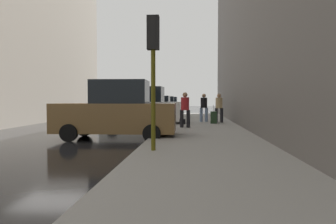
# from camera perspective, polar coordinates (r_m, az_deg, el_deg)

# --- Properties ---
(ground_plane) EXTENTS (120.00, 120.00, 0.00)m
(ground_plane) POSITION_cam_1_polar(r_m,az_deg,el_deg) (13.57, -19.96, -4.36)
(ground_plane) COLOR black
(sidewalk) EXTENTS (4.00, 40.00, 0.15)m
(sidewalk) POSITION_cam_1_polar(r_m,az_deg,el_deg) (12.38, 6.34, -4.51)
(sidewalk) COLOR gray
(sidewalk) RESTS_ON ground_plane
(parked_bronze_suv) EXTENTS (4.64, 2.13, 2.25)m
(parked_bronze_suv) POSITION_cam_1_polar(r_m,az_deg,el_deg) (12.70, -8.96, -0.02)
(parked_bronze_suv) COLOR brown
(parked_bronze_suv) RESTS_ON ground_plane
(parked_white_van) EXTENTS (4.67, 2.19, 2.25)m
(parked_white_van) POSITION_cam_1_polar(r_m,az_deg,el_deg) (19.17, -4.45, 0.77)
(parked_white_van) COLOR silver
(parked_white_van) RESTS_ON ground_plane
(parked_gray_coupe) EXTENTS (4.24, 2.14, 1.79)m
(parked_gray_coupe) POSITION_cam_1_polar(r_m,az_deg,el_deg) (25.76, -2.20, 0.75)
(parked_gray_coupe) COLOR slate
(parked_gray_coupe) RESTS_ON ground_plane
(parked_silver_sedan) EXTENTS (4.26, 2.17, 1.79)m
(parked_silver_sedan) POSITION_cam_1_polar(r_m,az_deg,el_deg) (31.65, -0.99, 1.03)
(parked_silver_sedan) COLOR #B7BABF
(parked_silver_sedan) RESTS_ON ground_plane
(parked_dark_green_sedan) EXTENTS (4.20, 2.07, 1.79)m
(parked_dark_green_sedan) POSITION_cam_1_polar(r_m,az_deg,el_deg) (38.44, -0.06, 1.25)
(parked_dark_green_sedan) COLOR #193828
(parked_dark_green_sedan) RESTS_ON ground_plane
(fire_hydrant) EXTENTS (0.42, 0.22, 0.70)m
(fire_hydrant) POSITION_cam_1_polar(r_m,az_deg,el_deg) (15.27, 0.13, -1.62)
(fire_hydrant) COLOR red
(fire_hydrant) RESTS_ON sidewalk
(traffic_light) EXTENTS (0.32, 0.32, 3.60)m
(traffic_light) POSITION_cam_1_polar(r_m,az_deg,el_deg) (8.89, -2.60, 10.18)
(traffic_light) COLOR #514C0F
(traffic_light) RESTS_ON sidewalk
(pedestrian_in_tan_coat) EXTENTS (0.50, 0.41, 1.71)m
(pedestrian_in_tan_coat) POSITION_cam_1_polar(r_m,az_deg,el_deg) (19.53, 8.87, 0.99)
(pedestrian_in_tan_coat) COLOR black
(pedestrian_in_tan_coat) RESTS_ON sidewalk
(pedestrian_in_red_jacket) EXTENTS (0.51, 0.43, 1.71)m
(pedestrian_in_red_jacket) POSITION_cam_1_polar(r_m,az_deg,el_deg) (15.95, 2.98, 0.73)
(pedestrian_in_red_jacket) COLOR black
(pedestrian_in_red_jacket) RESTS_ON sidewalk
(pedestrian_in_jeans) EXTENTS (0.51, 0.42, 1.71)m
(pedestrian_in_jeans) POSITION_cam_1_polar(r_m,az_deg,el_deg) (20.12, 6.27, 1.04)
(pedestrian_in_jeans) COLOR #728CB2
(pedestrian_in_jeans) RESTS_ON sidewalk
(rolling_suitcase) EXTENTS (0.39, 0.58, 1.04)m
(rolling_suitcase) POSITION_cam_1_polar(r_m,az_deg,el_deg) (18.80, 7.96, -0.93)
(rolling_suitcase) COLOR black
(rolling_suitcase) RESTS_ON sidewalk
(duffel_bag) EXTENTS (0.32, 0.44, 0.28)m
(duffel_bag) POSITION_cam_1_polar(r_m,az_deg,el_deg) (18.09, 2.55, -1.67)
(duffel_bag) COLOR black
(duffel_bag) RESTS_ON sidewalk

